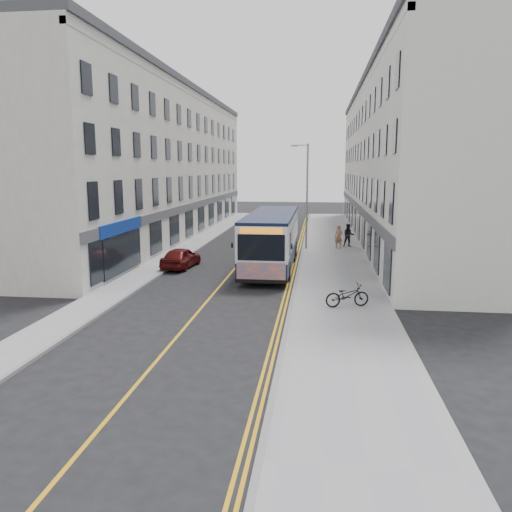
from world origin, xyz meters
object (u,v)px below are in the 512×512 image
(car_maroon, at_px, (181,257))
(city_bus, at_px, (272,238))
(bicycle, at_px, (347,295))
(pedestrian_far, at_px, (349,235))
(pedestrian_near, at_px, (339,237))
(car_white, at_px, (287,229))
(streetlamp, at_px, (306,193))

(car_maroon, bearing_deg, city_bus, -166.08)
(city_bus, height_order, car_maroon, city_bus)
(bicycle, bearing_deg, city_bus, 7.80)
(pedestrian_far, xyz_separation_m, car_maroon, (-10.92, -9.27, -0.37))
(pedestrian_near, relative_size, car_maroon, 0.45)
(pedestrian_near, relative_size, pedestrian_far, 0.97)
(pedestrian_far, relative_size, car_white, 0.41)
(car_maroon, bearing_deg, bicycle, 146.04)
(bicycle, relative_size, pedestrian_far, 1.10)
(bicycle, xyz_separation_m, pedestrian_near, (0.25, 16.72, 0.36))
(car_white, relative_size, car_maroon, 1.15)
(pedestrian_far, bearing_deg, pedestrian_near, -138.59)
(streetlamp, height_order, pedestrian_far, streetlamp)
(city_bus, bearing_deg, car_white, 89.92)
(car_white, height_order, car_maroon, car_white)
(pedestrian_near, xyz_separation_m, car_white, (-4.43, 6.80, -0.26))
(streetlamp, bearing_deg, bicycle, -81.92)
(city_bus, relative_size, pedestrian_far, 6.57)
(streetlamp, relative_size, pedestrian_near, 4.56)
(streetlamp, bearing_deg, pedestrian_near, 10.28)
(streetlamp, relative_size, city_bus, 0.67)
(pedestrian_far, xyz_separation_m, car_white, (-5.23, 5.97, -0.29))
(pedestrian_near, xyz_separation_m, car_maroon, (-10.12, -8.44, -0.34))
(streetlamp, xyz_separation_m, car_maroon, (-7.57, -7.98, -3.72))
(city_bus, bearing_deg, pedestrian_near, 59.82)
(bicycle, xyz_separation_m, car_white, (-4.18, 23.52, 0.09))
(city_bus, distance_m, pedestrian_far, 10.01)
(streetlamp, distance_m, city_bus, 7.84)
(pedestrian_far, height_order, car_maroon, pedestrian_far)
(pedestrian_far, bearing_deg, city_bus, -126.46)
(streetlamp, relative_size, car_white, 1.79)
(pedestrian_far, bearing_deg, bicycle, -98.11)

